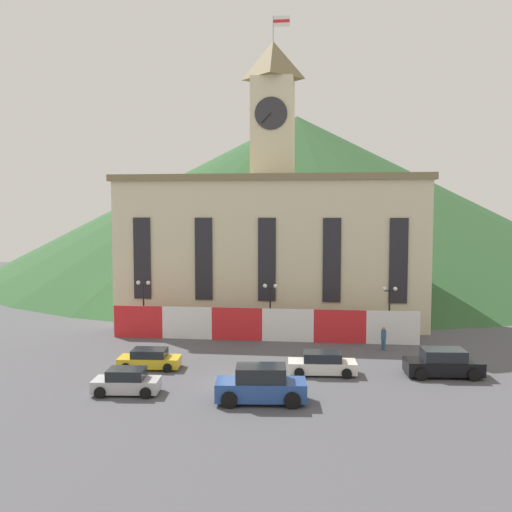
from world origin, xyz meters
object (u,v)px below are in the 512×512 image
at_px(car_yellow_coupe, 150,359).
at_px(car_blue_van, 261,386).
at_px(car_white_taxi, 322,364).
at_px(car_silver_hatch, 127,382).
at_px(street_lamp_far_left, 143,295).
at_px(street_lamp_left, 270,298).
at_px(car_black_suv, 443,364).
at_px(street_lamp_far_right, 389,301).
at_px(pedestrian, 384,337).

bearing_deg(car_yellow_coupe, car_blue_van, 140.12).
bearing_deg(car_yellow_coupe, car_white_taxi, 175.74).
height_order(car_yellow_coupe, car_silver_hatch, car_silver_hatch).
relative_size(street_lamp_far_left, street_lamp_left, 1.02).
xyz_separation_m(car_black_suv, car_yellow_coupe, (-19.70, -0.47, -0.20)).
bearing_deg(car_white_taxi, street_lamp_left, -71.06).
relative_size(car_black_suv, car_blue_van, 0.96).
bearing_deg(street_lamp_far_left, street_lamp_far_right, 0.00).
bearing_deg(street_lamp_far_left, car_yellow_coupe, -70.09).
xyz_separation_m(street_lamp_far_right, car_silver_hatch, (-17.01, -16.07, -2.66)).
xyz_separation_m(car_black_suv, car_blue_van, (-11.30, -6.53, 0.13)).
relative_size(car_silver_hatch, pedestrian, 2.19).
bearing_deg(street_lamp_far_right, car_black_suv, -76.76).
height_order(street_lamp_far_left, street_lamp_far_right, street_lamp_far_left).
distance_m(car_silver_hatch, pedestrian, 20.61).
xyz_separation_m(car_silver_hatch, pedestrian, (16.23, 12.69, 0.32)).
xyz_separation_m(car_blue_van, pedestrian, (8.14, 13.27, 0.04)).
bearing_deg(pedestrian, car_black_suv, 87.58).
xyz_separation_m(street_lamp_far_left, car_blue_van, (12.24, -16.65, -2.51)).
relative_size(street_lamp_far_left, car_silver_hatch, 1.18).
relative_size(street_lamp_far_right, pedestrian, 2.47).
xyz_separation_m(street_lamp_left, car_white_taxi, (4.47, -10.63, -2.71)).
height_order(car_black_suv, car_yellow_coupe, car_black_suv).
height_order(street_lamp_far_right, car_silver_hatch, street_lamp_far_right).
xyz_separation_m(car_yellow_coupe, car_white_taxi, (11.81, -0.04, 0.07)).
bearing_deg(car_silver_hatch, street_lamp_far_right, -141.58).
xyz_separation_m(street_lamp_far_left, car_black_suv, (23.54, -10.12, -2.64)).
xyz_separation_m(car_yellow_coupe, pedestrian, (16.54, 7.21, 0.38)).
relative_size(car_black_suv, car_silver_hatch, 1.25).
distance_m(street_lamp_far_left, street_lamp_left, 11.18).
xyz_separation_m(street_lamp_left, car_black_suv, (12.36, -10.12, -2.57)).
height_order(car_blue_van, pedestrian, car_blue_van).
xyz_separation_m(street_lamp_far_right, car_blue_van, (-8.92, -16.65, -2.39)).
xyz_separation_m(street_lamp_far_left, car_white_taxi, (15.65, -10.63, -2.78)).
bearing_deg(street_lamp_far_left, car_blue_van, -53.70).
bearing_deg(car_blue_van, car_black_suv, 24.39).
distance_m(car_black_suv, car_yellow_coupe, 19.71).
xyz_separation_m(street_lamp_far_right, car_black_suv, (2.38, -10.12, -2.52)).
bearing_deg(pedestrian, street_lamp_far_right, -130.56).
distance_m(street_lamp_far_right, car_blue_van, 19.04).
bearing_deg(car_yellow_coupe, street_lamp_left, -128.79).
distance_m(street_lamp_far_right, pedestrian, 4.19).
bearing_deg(car_silver_hatch, car_blue_van, 170.92).
height_order(car_silver_hatch, pedestrian, pedestrian).
relative_size(street_lamp_far_left, car_yellow_coupe, 1.10).
height_order(car_black_suv, pedestrian, pedestrian).
relative_size(car_blue_van, car_yellow_coupe, 1.22).
bearing_deg(pedestrian, car_white_taxi, 29.34).
relative_size(street_lamp_left, street_lamp_far_right, 1.02).
xyz_separation_m(street_lamp_far_left, street_lamp_far_right, (21.16, 0.00, -0.12)).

